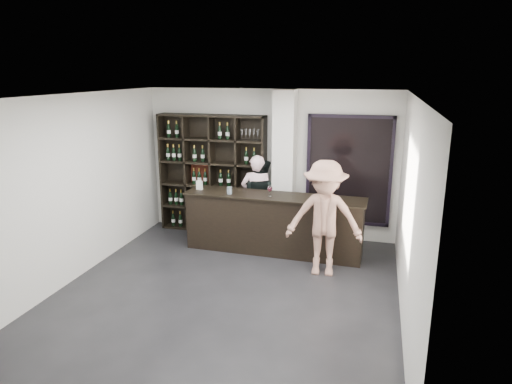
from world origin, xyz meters
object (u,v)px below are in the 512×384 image
(wine_shelf, at_px, (212,174))
(tasting_counter, at_px, (274,224))
(customer, at_px, (324,219))
(taster_pink, at_px, (257,198))
(taster_black, at_px, (260,199))

(wine_shelf, xyz_separation_m, tasting_counter, (1.47, -0.82, -0.66))
(customer, bearing_deg, tasting_counter, 141.34)
(taster_pink, relative_size, taster_black, 1.05)
(tasting_counter, distance_m, customer, 1.28)
(tasting_counter, relative_size, taster_pink, 1.94)
(tasting_counter, bearing_deg, taster_pink, 131.22)
(tasting_counter, distance_m, taster_black, 0.82)
(tasting_counter, distance_m, taster_pink, 0.79)
(wine_shelf, bearing_deg, tasting_counter, -29.07)
(taster_black, bearing_deg, customer, 160.36)
(wine_shelf, relative_size, tasting_counter, 0.74)
(wine_shelf, distance_m, customer, 2.89)
(tasting_counter, xyz_separation_m, taster_black, (-0.42, 0.65, 0.26))
(tasting_counter, height_order, customer, customer)
(wine_shelf, bearing_deg, customer, -31.70)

